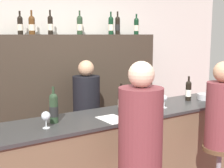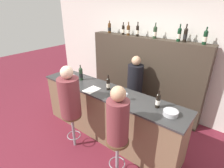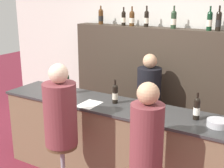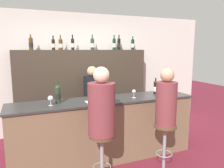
# 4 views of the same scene
# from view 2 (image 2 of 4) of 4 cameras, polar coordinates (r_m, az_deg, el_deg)

# --- Properties ---
(ground_plane) EXTENTS (16.00, 16.00, 0.00)m
(ground_plane) POSITION_cam_2_polar(r_m,az_deg,el_deg) (3.65, -4.62, -18.25)
(ground_plane) COLOR maroon
(wall_back) EXTENTS (6.40, 0.05, 2.60)m
(wall_back) POSITION_cam_2_polar(r_m,az_deg,el_deg) (4.38, 11.82, 8.54)
(wall_back) COLOR beige
(wall_back) RESTS_ON ground_plane
(bar_counter) EXTENTS (3.03, 0.63, 1.02)m
(bar_counter) POSITION_cam_2_polar(r_m,az_deg,el_deg) (3.50, -1.58, -9.59)
(bar_counter) COLOR brown
(bar_counter) RESTS_ON ground_plane
(back_bar_cabinet) EXTENTS (2.84, 0.28, 1.80)m
(back_bar_cabinet) POSITION_cam_2_polar(r_m,az_deg,el_deg) (4.31, 9.98, 2.86)
(back_bar_cabinet) COLOR #382D23
(back_bar_cabinet) RESTS_ON ground_plane
(wine_bottle_counter_0) EXTENTS (0.08, 0.08, 0.33)m
(wine_bottle_counter_0) POSITION_cam_2_polar(r_m,az_deg,el_deg) (3.70, -10.14, 3.31)
(wine_bottle_counter_0) COLOR #233823
(wine_bottle_counter_0) RESTS_ON bar_counter
(wine_bottle_counter_1) EXTENTS (0.07, 0.07, 0.29)m
(wine_bottle_counter_1) POSITION_cam_2_polar(r_m,az_deg,el_deg) (3.22, -1.24, 0.08)
(wine_bottle_counter_1) COLOR black
(wine_bottle_counter_1) RESTS_ON bar_counter
(wine_bottle_counter_2) EXTENTS (0.07, 0.07, 0.30)m
(wine_bottle_counter_2) POSITION_cam_2_polar(r_m,az_deg,el_deg) (2.77, 14.79, -5.20)
(wine_bottle_counter_2) COLOR black
(wine_bottle_counter_2) RESTS_ON bar_counter
(wine_bottle_backbar_0) EXTENTS (0.08, 0.08, 0.30)m
(wine_bottle_backbar_0) POSITION_cam_2_polar(r_m,az_deg,el_deg) (4.63, -0.83, 17.87)
(wine_bottle_backbar_0) COLOR #4C2D14
(wine_bottle_backbar_0) RESTS_ON back_bar_cabinet
(wine_bottle_backbar_1) EXTENTS (0.07, 0.07, 0.29)m
(wine_bottle_backbar_1) POSITION_cam_2_polar(r_m,az_deg,el_deg) (4.37, 3.68, 17.30)
(wine_bottle_backbar_1) COLOR black
(wine_bottle_backbar_1) RESTS_ON back_bar_cabinet
(wine_bottle_backbar_2) EXTENTS (0.08, 0.08, 0.30)m
(wine_bottle_backbar_2) POSITION_cam_2_polar(r_m,az_deg,el_deg) (4.29, 5.36, 17.14)
(wine_bottle_backbar_2) COLOR #4C2D14
(wine_bottle_backbar_2) RESTS_ON back_bar_cabinet
(wine_bottle_backbar_3) EXTENTS (0.07, 0.07, 0.31)m
(wine_bottle_backbar_3) POSITION_cam_2_polar(r_m,az_deg,el_deg) (4.16, 8.32, 16.85)
(wine_bottle_backbar_3) COLOR black
(wine_bottle_backbar_3) RESTS_ON back_bar_cabinet
(wine_bottle_backbar_4) EXTENTS (0.08, 0.08, 0.32)m
(wine_bottle_backbar_4) POSITION_cam_2_polar(r_m,az_deg,el_deg) (3.96, 13.86, 16.10)
(wine_bottle_backbar_4) COLOR #233823
(wine_bottle_backbar_4) RESTS_ON back_bar_cabinet
(wine_bottle_backbar_5) EXTENTS (0.07, 0.07, 0.33)m
(wine_bottle_backbar_5) POSITION_cam_2_polar(r_m,az_deg,el_deg) (3.77, 21.07, 14.87)
(wine_bottle_backbar_5) COLOR black
(wine_bottle_backbar_5) RESTS_ON back_bar_cabinet
(wine_bottle_backbar_6) EXTENTS (0.07, 0.07, 0.34)m
(wine_bottle_backbar_6) POSITION_cam_2_polar(r_m,az_deg,el_deg) (3.74, 22.83, 14.55)
(wine_bottle_backbar_6) COLOR black
(wine_bottle_backbar_6) RESTS_ON back_bar_cabinet
(wine_bottle_backbar_7) EXTENTS (0.08, 0.08, 0.31)m
(wine_bottle_backbar_7) POSITION_cam_2_polar(r_m,az_deg,el_deg) (3.66, 28.14, 13.31)
(wine_bottle_backbar_7) COLOR black
(wine_bottle_backbar_7) RESTS_ON back_bar_cabinet
(wine_glass_0) EXTENTS (0.08, 0.08, 0.15)m
(wine_glass_0) POSITION_cam_2_polar(r_m,az_deg,el_deg) (3.73, -12.73, 2.69)
(wine_glass_0) COLOR silver
(wine_glass_0) RESTS_ON bar_counter
(wine_glass_1) EXTENTS (0.07, 0.07, 0.14)m
(wine_glass_1) POSITION_cam_2_polar(r_m,az_deg,el_deg) (2.89, 4.71, -3.58)
(wine_glass_1) COLOR silver
(wine_glass_1) RESTS_ON bar_counter
(metal_bowl) EXTENTS (0.22, 0.22, 0.07)m
(metal_bowl) POSITION_cam_2_polar(r_m,az_deg,el_deg) (2.69, 18.59, -8.92)
(metal_bowl) COLOR #B7B7BC
(metal_bowl) RESTS_ON bar_counter
(tasting_menu) EXTENTS (0.21, 0.30, 0.00)m
(tasting_menu) POSITION_cam_2_polar(r_m,az_deg,el_deg) (3.29, -6.68, -1.85)
(tasting_menu) COLOR white
(tasting_menu) RESTS_ON bar_counter
(bar_stool_left) EXTENTS (0.34, 0.34, 0.70)m
(bar_stool_left) POSITION_cam_2_polar(r_m,az_deg,el_deg) (3.31, -12.79, -12.01)
(bar_stool_left) COLOR gray
(bar_stool_left) RESTS_ON ground_plane
(guest_seated_left) EXTENTS (0.36, 0.36, 0.91)m
(guest_seated_left) POSITION_cam_2_polar(r_m,az_deg,el_deg) (3.02, -13.76, -3.57)
(guest_seated_left) COLOR brown
(guest_seated_left) RESTS_ON bar_stool_left
(bar_stool_right) EXTENTS (0.34, 0.34, 0.70)m
(bar_stool_right) POSITION_cam_2_polar(r_m,az_deg,el_deg) (2.75, 1.74, -20.27)
(bar_stool_right) COLOR gray
(bar_stool_right) RESTS_ON ground_plane
(guest_seated_right) EXTENTS (0.31, 0.31, 0.85)m
(guest_seated_right) POSITION_cam_2_polar(r_m,az_deg,el_deg) (2.40, 1.91, -11.16)
(guest_seated_right) COLOR brown
(guest_seated_right) RESTS_ON bar_stool_right
(bartender) EXTENTS (0.34, 0.34, 1.49)m
(bartender) POSITION_cam_2_polar(r_m,az_deg,el_deg) (4.03, 7.35, -2.08)
(bartender) COLOR black
(bartender) RESTS_ON ground_plane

